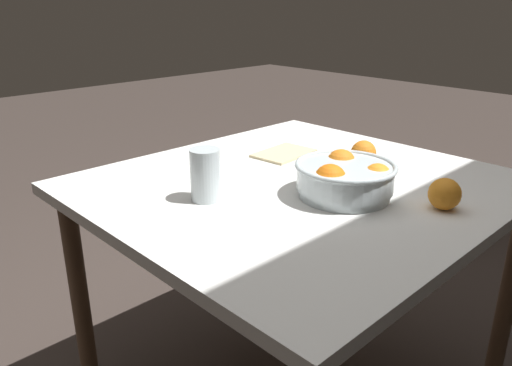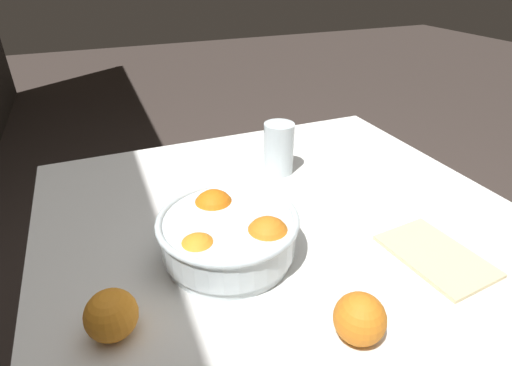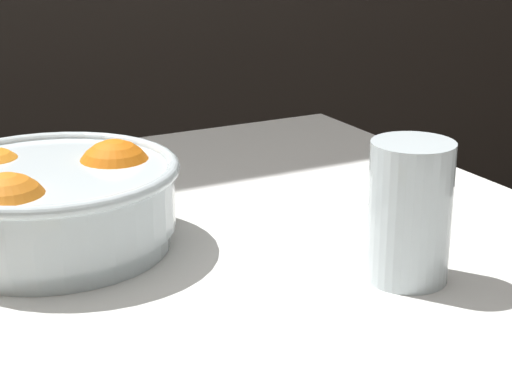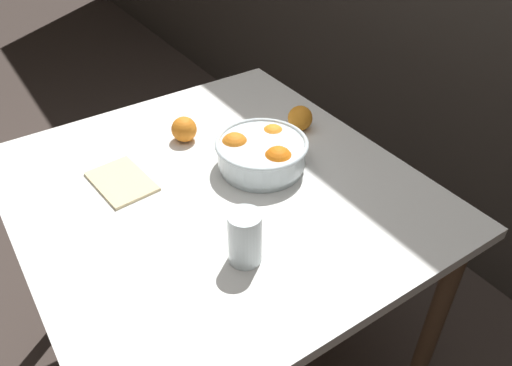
% 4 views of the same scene
% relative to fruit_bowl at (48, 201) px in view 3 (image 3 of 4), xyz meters
% --- Properties ---
extents(fruit_bowl, '(0.24, 0.24, 0.10)m').
position_rel_fruit_bowl_xyz_m(fruit_bowl, '(0.00, 0.00, 0.00)').
color(fruit_bowl, silver).
rests_on(fruit_bowl, dining_table).
extents(juice_glass, '(0.07, 0.07, 0.13)m').
position_rel_fruit_bowl_xyz_m(juice_glass, '(0.26, -0.22, 0.01)').
color(juice_glass, '#F4A314').
rests_on(juice_glass, dining_table).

